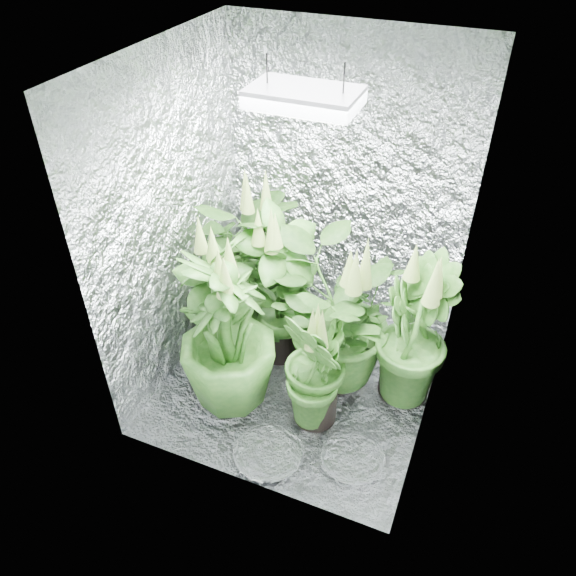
# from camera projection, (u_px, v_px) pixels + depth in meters

# --- Properties ---
(ground) EXTENTS (1.60, 1.60, 0.00)m
(ground) POSITION_uv_depth(u_px,v_px,m) (299.00, 379.00, 3.63)
(ground) COLOR silver
(ground) RESTS_ON ground
(walls) EXTENTS (1.62, 1.62, 2.00)m
(walls) POSITION_uv_depth(u_px,v_px,m) (301.00, 251.00, 3.02)
(walls) COLOR silver
(walls) RESTS_ON ground
(ceiling) EXTENTS (1.60, 1.60, 0.01)m
(ceiling) POSITION_uv_depth(u_px,v_px,m) (305.00, 57.00, 2.40)
(ceiling) COLOR silver
(ceiling) RESTS_ON walls
(grow_lamp) EXTENTS (0.50, 0.30, 0.22)m
(grow_lamp) POSITION_uv_depth(u_px,v_px,m) (304.00, 98.00, 2.51)
(grow_lamp) COLOR gray
(grow_lamp) RESTS_ON ceiling
(plant_a) EXTENTS (1.09, 1.09, 1.13)m
(plant_a) POSITION_uv_depth(u_px,v_px,m) (248.00, 254.00, 3.81)
(plant_a) COLOR black
(plant_a) RESTS_ON ground
(plant_b) EXTENTS (0.79, 0.79, 1.16)m
(plant_b) POSITION_uv_depth(u_px,v_px,m) (280.00, 289.00, 3.50)
(plant_b) COLOR black
(plant_b) RESTS_ON ground
(plant_c) EXTENTS (0.61, 0.61, 1.05)m
(plant_c) POSITION_uv_depth(u_px,v_px,m) (413.00, 335.00, 3.27)
(plant_c) COLOR black
(plant_c) RESTS_ON ground
(plant_d) EXTENTS (0.80, 0.80, 1.14)m
(plant_d) POSITION_uv_depth(u_px,v_px,m) (227.00, 336.00, 3.19)
(plant_d) COLOR black
(plant_d) RESTS_ON ground
(plant_e) EXTENTS (1.11, 1.11, 1.04)m
(plant_e) POSITION_uv_depth(u_px,v_px,m) (337.00, 321.00, 3.34)
(plant_e) COLOR black
(plant_e) RESTS_ON ground
(plant_f) EXTENTS (0.67, 0.67, 1.13)m
(plant_f) POSITION_uv_depth(u_px,v_px,m) (217.00, 307.00, 3.38)
(plant_f) COLOR black
(plant_f) RESTS_ON ground
(plant_g) EXTENTS (0.61, 0.61, 0.89)m
(plant_g) POSITION_uv_depth(u_px,v_px,m) (317.00, 369.00, 3.15)
(plant_g) COLOR black
(plant_g) RESTS_ON ground
(circulation_fan) EXTENTS (0.16, 0.27, 0.32)m
(circulation_fan) POSITION_uv_depth(u_px,v_px,m) (418.00, 330.00, 3.80)
(circulation_fan) COLOR black
(circulation_fan) RESTS_ON ground
(plant_label) EXTENTS (0.05, 0.02, 0.07)m
(plant_label) POSITION_uv_depth(u_px,v_px,m) (237.00, 370.00, 3.28)
(plant_label) COLOR white
(plant_label) RESTS_ON plant_d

